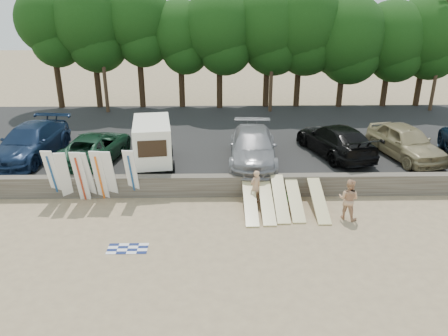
{
  "coord_description": "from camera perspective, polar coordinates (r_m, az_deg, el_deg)",
  "views": [
    {
      "loc": [
        -2.02,
        -15.63,
        8.86
      ],
      "look_at": [
        -1.67,
        3.0,
        1.38
      ],
      "focal_mm": 35.0,
      "sensor_mm": 36.0,
      "label": 1
    }
  ],
  "objects": [
    {
      "name": "surfboard_low_0",
      "position": [
        19.0,
        3.46,
        -4.53
      ],
      "size": [
        0.56,
        2.92,
        0.85
      ],
      "primitive_type": "cube",
      "rotation": [
        0.26,
        0.0,
        0.0
      ],
      "color": "#D7C887",
      "rests_on": "ground"
    },
    {
      "name": "surfboard_upright_1",
      "position": [
        20.78,
        -20.15,
        -1.02
      ],
      "size": [
        0.6,
        0.89,
        2.5
      ],
      "primitive_type": "cube",
      "rotation": [
        0.3,
        0.0,
        0.13
      ],
      "color": "white",
      "rests_on": "ground"
    },
    {
      "name": "beach_towel",
      "position": [
        16.93,
        -12.48,
        -10.25
      ],
      "size": [
        1.51,
        1.51,
        0.0
      ],
      "primitive_type": "plane",
      "rotation": [
        0.0,
        0.0,
        0.0
      ],
      "color": "white",
      "rests_on": "ground"
    },
    {
      "name": "surfboard_upright_4",
      "position": [
        20.33,
        -15.94,
        -0.94
      ],
      "size": [
        0.56,
        0.74,
        2.53
      ],
      "primitive_type": "cube",
      "rotation": [
        0.25,
        0.0,
        -0.09
      ],
      "color": "white",
      "rests_on": "ground"
    },
    {
      "name": "cooler",
      "position": [
        20.3,
        8.56,
        -3.76
      ],
      "size": [
        0.47,
        0.43,
        0.32
      ],
      "primitive_type": "cube",
      "rotation": [
        0.0,
        0.0,
        0.4
      ],
      "color": "green",
      "rests_on": "ground"
    },
    {
      "name": "surfboard_low_4",
      "position": [
        19.51,
        12.23,
        -4.03
      ],
      "size": [
        0.56,
        2.87,
        1.0
      ],
      "primitive_type": "cube",
      "rotation": [
        0.32,
        0.0,
        0.0
      ],
      "color": "#D7C887",
      "rests_on": "ground"
    },
    {
      "name": "beachgoer_b",
      "position": [
        18.93,
        15.94,
        -3.93
      ],
      "size": [
        1.09,
        1.04,
        1.78
      ],
      "primitive_type": "imported",
      "rotation": [
        0.0,
        0.0,
        2.55
      ],
      "color": "tan",
      "rests_on": "ground"
    },
    {
      "name": "car_1",
      "position": [
        23.62,
        -16.48,
        2.67
      ],
      "size": [
        3.26,
        5.71,
        1.5
      ],
      "primitive_type": "imported",
      "rotation": [
        0.0,
        0.0,
        3.0
      ],
      "color": "#123220",
      "rests_on": "parking_lot"
    },
    {
      "name": "surfboard_low_2",
      "position": [
        19.27,
        7.33,
        -3.93
      ],
      "size": [
        0.56,
        2.85,
        1.06
      ],
      "primitive_type": "cube",
      "rotation": [
        0.34,
        0.0,
        0.0
      ],
      "color": "#D7C887",
      "rests_on": "ground"
    },
    {
      "name": "beachgoer_a",
      "position": [
        19.62,
        4.14,
        -2.48
      ],
      "size": [
        0.69,
        0.63,
        1.57
      ],
      "primitive_type": "imported",
      "rotation": [
        0.0,
        0.0,
        3.72
      ],
      "color": "tan",
      "rests_on": "ground"
    },
    {
      "name": "surfboard_upright_0",
      "position": [
        21.06,
        -21.46,
        -0.85
      ],
      "size": [
        0.55,
        0.75,
        2.53
      ],
      "primitive_type": "cube",
      "rotation": [
        0.25,
        0.0,
        -0.08
      ],
      "color": "white",
      "rests_on": "ground"
    },
    {
      "name": "ground",
      "position": [
        18.08,
        5.52,
        -7.57
      ],
      "size": [
        120.0,
        120.0,
        0.0
      ],
      "primitive_type": "plane",
      "color": "tan",
      "rests_on": "ground"
    },
    {
      "name": "car_4",
      "position": [
        24.99,
        22.6,
        3.2
      ],
      "size": [
        3.08,
        5.44,
        1.74
      ],
      "primitive_type": "imported",
      "rotation": [
        0.0,
        0.0,
        0.21
      ],
      "color": "#978960",
      "rests_on": "parking_lot"
    },
    {
      "name": "parking_lot",
      "position": [
        27.56,
        3.18,
        3.85
      ],
      "size": [
        44.0,
        14.5,
        0.7
      ],
      "primitive_type": "cube",
      "color": "#282828",
      "rests_on": "ground"
    },
    {
      "name": "car_3",
      "position": [
        24.24,
        14.3,
        3.57
      ],
      "size": [
        3.8,
        6.12,
        1.66
      ],
      "primitive_type": "imported",
      "rotation": [
        0.0,
        0.0,
        3.42
      ],
      "color": "black",
      "rests_on": "parking_lot"
    },
    {
      "name": "surfboard_low_3",
      "position": [
        19.46,
        9.19,
        -3.9
      ],
      "size": [
        0.56,
        2.88,
        0.99
      ],
      "primitive_type": "cube",
      "rotation": [
        0.31,
        0.0,
        0.0
      ],
      "color": "#D7C887",
      "rests_on": "ground"
    },
    {
      "name": "gear_bag",
      "position": [
        20.35,
        8.99,
        -3.88
      ],
      "size": [
        0.36,
        0.33,
        0.22
      ],
      "primitive_type": "cube",
      "rotation": [
        0.0,
        0.0,
        -0.31
      ],
      "color": "orange",
      "rests_on": "ground"
    },
    {
      "name": "surfboard_upright_6",
      "position": [
        20.11,
        -11.95,
        -0.82
      ],
      "size": [
        0.58,
        0.78,
        2.53
      ],
      "primitive_type": "cube",
      "rotation": [
        0.26,
        0.0,
        -0.12
      ],
      "color": "white",
      "rests_on": "ground"
    },
    {
      "name": "surfboard_upright_3",
      "position": [
        20.5,
        -17.52,
        -0.99
      ],
      "size": [
        0.61,
        0.9,
        2.5
      ],
      "primitive_type": "cube",
      "rotation": [
        0.31,
        0.0,
        -0.14
      ],
      "color": "white",
      "rests_on": "ground"
    },
    {
      "name": "seawall",
      "position": [
        20.52,
        4.66,
        -2.24
      ],
      "size": [
        44.0,
        0.5,
        1.0
      ],
      "primitive_type": "cube",
      "color": "#6B6356",
      "rests_on": "ground"
    },
    {
      "name": "surfboard_upright_5",
      "position": [
        20.26,
        -14.76,
        -0.93
      ],
      "size": [
        0.56,
        0.81,
        2.52
      ],
      "primitive_type": "cube",
      "rotation": [
        0.28,
        0.0,
        -0.08
      ],
      "color": "white",
      "rests_on": "ground"
    },
    {
      "name": "car_2",
      "position": [
        22.43,
        3.78,
        2.78
      ],
      "size": [
        2.7,
        5.91,
        1.68
      ],
      "primitive_type": "imported",
      "rotation": [
        0.0,
        0.0,
        -0.06
      ],
      "color": "gray",
      "rests_on": "parking_lot"
    },
    {
      "name": "car_0",
      "position": [
        25.15,
        -23.99,
        3.1
      ],
      "size": [
        3.07,
        6.23,
        1.74
      ],
      "primitive_type": "imported",
      "rotation": [
        0.0,
        0.0,
        -0.11
      ],
      "color": "#122341",
      "rests_on": "parking_lot"
    },
    {
      "name": "treeline",
      "position": [
        33.37,
        4.12,
        17.82
      ],
      "size": [
        32.7,
        6.32,
        9.29
      ],
      "color": "#382616",
      "rests_on": "parking_lot"
    },
    {
      "name": "surfboard_low_1",
      "position": [
        19.12,
        5.59,
        -4.39
      ],
      "size": [
        0.56,
        2.91,
        0.86
      ],
      "primitive_type": "cube",
      "rotation": [
        0.27,
        0.0,
        0.0
      ],
      "color": "#D7C887",
      "rests_on": "ground"
    },
    {
      "name": "surfboard_upright_2",
      "position": [
        20.46,
        -18.26,
        -1.07
      ],
      "size": [
        0.54,
        0.74,
        2.53
      ],
      "primitive_type": "cube",
      "rotation": [
        0.25,
        0.0,
        -0.06
      ],
      "color": "white",
      "rests_on": "ground"
    },
    {
      "name": "box_trailer",
      "position": [
        22.23,
        -9.34,
        3.52
      ],
      "size": [
        2.42,
        3.77,
        2.27
      ],
      "rotation": [
        0.0,
        0.0,
        0.14
      ],
      "color": "white",
      "rests_on": "parking_lot"
    },
    {
      "name": "utility_poles",
      "position": [
        32.07,
        6.36,
        15.6
      ],
      "size": [
        25.8,
        0.26,
        9.0
      ],
      "color": "#473321",
      "rests_on": "parking_lot"
    }
  ]
}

